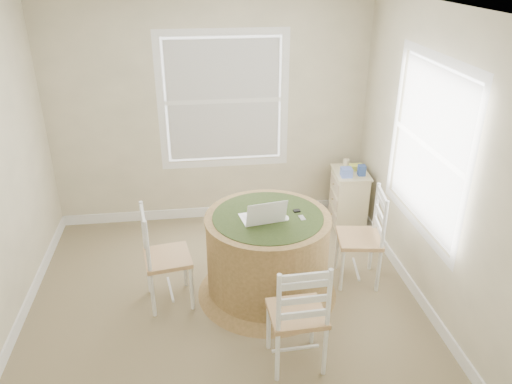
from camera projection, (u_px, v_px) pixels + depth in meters
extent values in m
cube|color=#91815C|center=(226.00, 309.00, 4.57)|extent=(3.60, 3.60, 0.02)
cube|color=white|center=(216.00, 6.00, 3.43)|extent=(3.60, 3.60, 0.02)
cube|color=beige|center=(210.00, 114.00, 5.62)|extent=(3.60, 0.02, 2.60)
cube|color=beige|center=(248.00, 333.00, 2.39)|extent=(3.60, 0.02, 2.60)
cube|color=beige|center=(435.00, 168.00, 4.22)|extent=(0.02, 3.60, 2.60)
cube|color=white|center=(215.00, 211.00, 6.14)|extent=(3.60, 0.02, 0.12)
cube|color=white|center=(20.00, 320.00, 4.33)|extent=(0.02, 3.60, 0.12)
cube|color=white|center=(413.00, 287.00, 4.76)|extent=(0.02, 3.60, 0.12)
cylinder|color=#A27E48|center=(267.00, 252.00, 4.61)|extent=(1.12, 1.12, 0.73)
cone|color=#A27E48|center=(267.00, 288.00, 4.78)|extent=(1.32, 1.32, 0.08)
cylinder|color=#A27E48|center=(268.00, 218.00, 4.45)|extent=(1.14, 1.14, 0.03)
cylinder|color=#34441D|center=(268.00, 217.00, 4.45)|extent=(0.99, 0.99, 0.01)
cone|color=#34441D|center=(268.00, 222.00, 4.47)|extent=(1.10, 1.10, 0.10)
cube|color=white|center=(261.00, 218.00, 4.42)|extent=(0.39, 0.31, 0.02)
cube|color=silver|center=(261.00, 217.00, 4.41)|extent=(0.31, 0.19, 0.00)
cube|color=black|center=(267.00, 214.00, 4.23)|extent=(0.36, 0.13, 0.23)
ellipsoid|color=white|center=(285.00, 218.00, 4.40)|extent=(0.08, 0.11, 0.04)
cube|color=#B7BABF|center=(302.00, 218.00, 4.42)|extent=(0.06, 0.09, 0.02)
cube|color=black|center=(297.00, 211.00, 4.52)|extent=(0.07, 0.06, 0.02)
cube|color=beige|center=(348.00, 199.00, 5.86)|extent=(0.38, 0.50, 0.66)
cube|color=beige|center=(351.00, 172.00, 5.71)|extent=(0.41, 0.53, 0.02)
cube|color=#C8B594|center=(334.00, 214.00, 5.93)|extent=(0.04, 0.41, 0.14)
cube|color=#C8B594|center=(335.00, 199.00, 5.85)|extent=(0.04, 0.41, 0.14)
cube|color=#C8B594|center=(336.00, 184.00, 5.76)|extent=(0.04, 0.41, 0.14)
cube|color=#617DDE|center=(347.00, 172.00, 5.58)|extent=(0.13, 0.13, 0.10)
cube|color=#E8F155|center=(355.00, 168.00, 5.74)|extent=(0.16, 0.11, 0.06)
cube|color=#304C91|center=(360.00, 170.00, 5.60)|extent=(0.08, 0.08, 0.12)
cylinder|color=beige|center=(347.00, 163.00, 5.81)|extent=(0.07, 0.07, 0.09)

